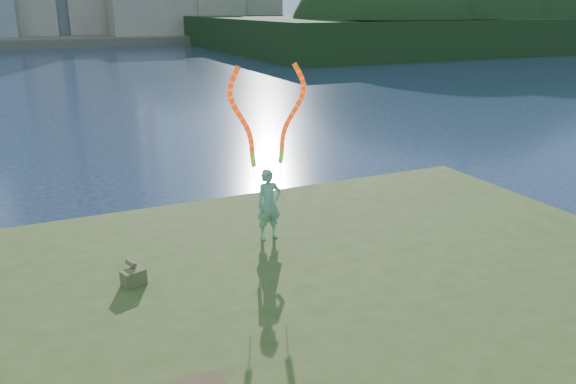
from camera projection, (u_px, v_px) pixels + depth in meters
name	position (u px, v px, depth m)	size (l,w,h in m)	color
ground	(224.00, 345.00, 9.48)	(320.00, 320.00, 0.00)	#17233B
far_shore	(38.00, 37.00, 91.19)	(320.00, 40.00, 1.20)	#4C4737
wooded_hill	(473.00, 43.00, 84.73)	(78.00, 50.00, 63.00)	black
woman_with_ribbons	(268.00, 172.00, 11.38)	(1.99, 0.39, 3.89)	#1C7C3E
canvas_bag	(133.00, 276.00, 9.78)	(0.45, 0.51, 0.37)	#484225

